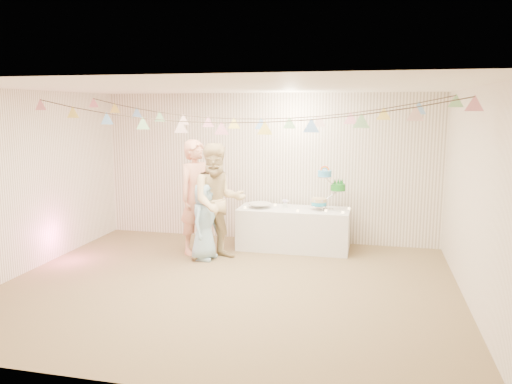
% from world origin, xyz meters
% --- Properties ---
extents(floor, '(6.00, 6.00, 0.00)m').
position_xyz_m(floor, '(0.00, 0.00, 0.00)').
color(floor, brown).
rests_on(floor, ground).
extents(ceiling, '(6.00, 6.00, 0.00)m').
position_xyz_m(ceiling, '(0.00, 0.00, 2.60)').
color(ceiling, white).
rests_on(ceiling, ground).
extents(back_wall, '(6.00, 6.00, 0.00)m').
position_xyz_m(back_wall, '(0.00, 2.50, 1.30)').
color(back_wall, white).
rests_on(back_wall, ground).
extents(front_wall, '(6.00, 6.00, 0.00)m').
position_xyz_m(front_wall, '(0.00, -2.50, 1.30)').
color(front_wall, white).
rests_on(front_wall, ground).
extents(left_wall, '(5.00, 5.00, 0.00)m').
position_xyz_m(left_wall, '(-3.00, 0.00, 1.30)').
color(left_wall, white).
rests_on(left_wall, ground).
extents(right_wall, '(5.00, 5.00, 0.00)m').
position_xyz_m(right_wall, '(3.00, 0.00, 1.30)').
color(right_wall, white).
rests_on(right_wall, ground).
extents(table, '(1.84, 0.74, 0.69)m').
position_xyz_m(table, '(0.57, 1.97, 0.34)').
color(table, silver).
rests_on(table, floor).
extents(cake_stand, '(0.60, 0.35, 0.67)m').
position_xyz_m(cake_stand, '(1.12, 2.02, 1.09)').
color(cake_stand, silver).
rests_on(cake_stand, table).
extents(cake_bottom, '(0.31, 0.31, 0.15)m').
position_xyz_m(cake_bottom, '(0.97, 1.96, 0.84)').
color(cake_bottom, teal).
rests_on(cake_bottom, cake_stand).
extents(cake_middle, '(0.27, 0.27, 0.22)m').
position_xyz_m(cake_middle, '(1.30, 2.11, 1.11)').
color(cake_middle, '#1B7C21').
rests_on(cake_middle, cake_stand).
extents(cake_top_tier, '(0.25, 0.25, 0.19)m').
position_xyz_m(cake_top_tier, '(1.06, 1.99, 1.38)').
color(cake_top_tier, '#45A2D9').
rests_on(cake_top_tier, cake_stand).
extents(platter, '(0.38, 0.38, 0.02)m').
position_xyz_m(platter, '(0.01, 1.92, 0.76)').
color(platter, white).
rests_on(platter, table).
extents(posy, '(0.12, 0.12, 0.14)m').
position_xyz_m(posy, '(0.42, 2.02, 0.82)').
color(posy, white).
rests_on(posy, table).
extents(person_adult_a, '(0.72, 0.81, 1.85)m').
position_xyz_m(person_adult_a, '(-0.92, 1.40, 0.93)').
color(person_adult_a, '#E39776').
rests_on(person_adult_a, floor).
extents(person_adult_b, '(1.11, 1.04, 1.82)m').
position_xyz_m(person_adult_b, '(-0.49, 1.17, 0.91)').
color(person_adult_b, '#D1B480').
rests_on(person_adult_b, floor).
extents(person_child, '(0.47, 0.65, 1.21)m').
position_xyz_m(person_child, '(-0.69, 1.09, 0.61)').
color(person_child, '#91BBCE').
rests_on(person_child, floor).
extents(bunting_back, '(5.60, 1.10, 0.40)m').
position_xyz_m(bunting_back, '(0.00, 1.10, 2.35)').
color(bunting_back, pink).
rests_on(bunting_back, ceiling).
extents(bunting_front, '(5.60, 0.90, 0.36)m').
position_xyz_m(bunting_front, '(0.00, -0.20, 2.32)').
color(bunting_front, '#72A5E5').
rests_on(bunting_front, ceiling).
extents(tealight_0, '(0.04, 0.04, 0.03)m').
position_xyz_m(tealight_0, '(-0.23, 1.82, 0.70)').
color(tealight_0, '#FFD88C').
rests_on(tealight_0, table).
extents(tealight_1, '(0.04, 0.04, 0.03)m').
position_xyz_m(tealight_1, '(0.22, 2.15, 0.70)').
color(tealight_1, '#FFD88C').
rests_on(tealight_1, table).
extents(tealight_2, '(0.04, 0.04, 0.03)m').
position_xyz_m(tealight_2, '(0.67, 1.75, 0.70)').
color(tealight_2, '#FFD88C').
rests_on(tealight_2, table).
extents(tealight_3, '(0.04, 0.04, 0.03)m').
position_xyz_m(tealight_3, '(0.92, 2.19, 0.70)').
color(tealight_3, '#FFD88C').
rests_on(tealight_3, table).
extents(tealight_4, '(0.04, 0.04, 0.03)m').
position_xyz_m(tealight_4, '(1.39, 1.79, 0.70)').
color(tealight_4, '#FFD88C').
rests_on(tealight_4, table).
extents(tealight_5, '(0.04, 0.04, 0.03)m').
position_xyz_m(tealight_5, '(1.47, 2.12, 0.70)').
color(tealight_5, '#FFD88C').
rests_on(tealight_5, table).
extents(tealight_6, '(0.04, 0.04, 0.03)m').
position_xyz_m(tealight_6, '(1.12, 1.87, 0.70)').
color(tealight_6, '#FFD88C').
rests_on(tealight_6, table).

